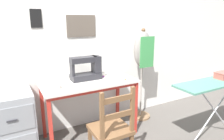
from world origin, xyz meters
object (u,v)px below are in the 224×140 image
fabric_bowl (55,87)px  ironing_board (219,84)px  thread_spool_near_machine (103,76)px  storage_box (223,75)px  dress_form (142,56)px  wooden_chair (112,129)px  sewing_machine (87,69)px  scissors (127,80)px  filing_cabinet (13,124)px

fabric_bowl → ironing_board: 2.02m
fabric_bowl → thread_spool_near_machine: (0.69, 0.16, -0.01)m
ironing_board → storage_box: 0.16m
dress_form → wooden_chair: bearing=-141.5°
sewing_machine → storage_box: bearing=-30.7°
scissors → wooden_chair: size_ratio=0.12×
sewing_machine → filing_cabinet: size_ratio=0.54×
fabric_bowl → ironing_board: fabric_bowl is taller
thread_spool_near_machine → storage_box: storage_box is taller
sewing_machine → scissors: sewing_machine is taller
sewing_machine → thread_spool_near_machine: size_ratio=9.23×
scissors → dress_form: size_ratio=0.08×
scissors → thread_spool_near_machine: bearing=130.6°
thread_spool_near_machine → dress_form: 0.71m
dress_form → ironing_board: size_ratio=1.10×
fabric_bowl → dress_form: dress_form is taller
sewing_machine → thread_spool_near_machine: sewing_machine is taller
scissors → dress_form: 0.58m
scissors → filing_cabinet: scissors is taller
sewing_machine → fabric_bowl: size_ratio=2.82×
sewing_machine → scissors: (0.45, -0.28, -0.14)m
filing_cabinet → dress_form: size_ratio=0.54×
sewing_machine → storage_box: 1.78m
thread_spool_near_machine → scissors: bearing=-49.4°
fabric_bowl → ironing_board: size_ratio=0.11×
ironing_board → fabric_bowl: bearing=157.7°
thread_spool_near_machine → ironing_board: (1.17, -0.93, -0.03)m
wooden_chair → ironing_board: wooden_chair is taller
thread_spool_near_machine → wooden_chair: bearing=-109.7°
wooden_chair → dress_form: bearing=38.5°
sewing_machine → filing_cabinet: sewing_machine is taller
storage_box → scissors: bearing=149.9°
filing_cabinet → dress_form: dress_form is taller
thread_spool_near_machine → storage_box: 1.58m
ironing_board → dress_form: bearing=118.0°
fabric_bowl → filing_cabinet: size_ratio=0.19×
thread_spool_near_machine → wooden_chair: size_ratio=0.05×
fabric_bowl → dress_form: (1.37, 0.17, 0.21)m
thread_spool_near_machine → ironing_board: bearing=-38.3°
thread_spool_near_machine → filing_cabinet: 1.24m
scissors → storage_box: storage_box is taller
dress_form → storage_box: dress_form is taller
wooden_chair → storage_box: size_ratio=4.13×
sewing_machine → storage_box: size_ratio=1.87×
filing_cabinet → dress_form: bearing=1.1°
fabric_bowl → wooden_chair: (0.43, -0.57, -0.37)m
sewing_machine → wooden_chair: 0.89m
scissors → wooden_chair: 0.76m
sewing_machine → ironing_board: sewing_machine is taller
thread_spool_near_machine → wooden_chair: wooden_chair is taller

